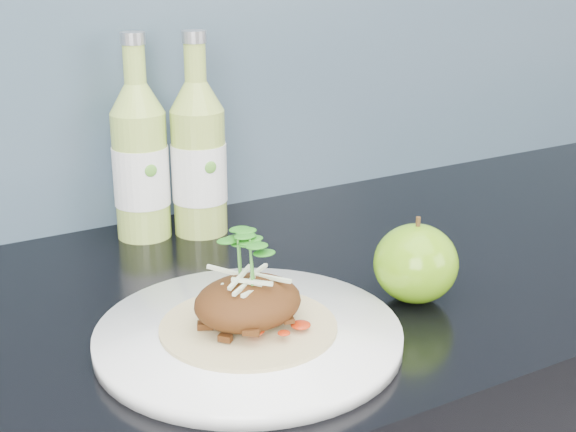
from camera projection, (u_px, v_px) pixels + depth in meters
name	position (u px, v px, depth m)	size (l,w,h in m)	color
dinner_plate	(249.00, 336.00, 0.78)	(0.40, 0.40, 0.02)	white
pork_taco	(248.00, 301.00, 0.77)	(0.17, 0.17, 0.10)	tan
green_apple	(416.00, 263.00, 0.87)	(0.11, 0.11, 0.10)	#5E9410
cider_bottle_left	(141.00, 162.00, 1.04)	(0.08, 0.08, 0.27)	#A4C351
cider_bottle_right	(199.00, 159.00, 1.05)	(0.09, 0.09, 0.27)	#A1BB4D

